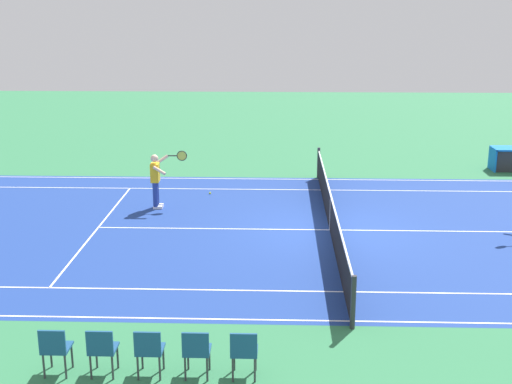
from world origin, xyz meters
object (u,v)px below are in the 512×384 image
at_px(spectator_chair_0, 244,350).
at_px(spectator_chair_3, 102,348).
at_px(spectator_chair_1, 196,350).
at_px(equipment_cart_tarped, 508,159).
at_px(tennis_ball, 210,193).
at_px(tennis_player_near, 156,178).
at_px(spectator_chair_4, 55,347).
at_px(spectator_chair_2, 149,349).
at_px(tennis_net, 331,213).

relative_size(spectator_chair_0, spectator_chair_3, 1.00).
relative_size(spectator_chair_1, equipment_cart_tarped, 0.70).
height_order(spectator_chair_0, spectator_chair_1, same).
bearing_deg(equipment_cart_tarped, spectator_chair_3, 52.36).
height_order(spectator_chair_3, equipment_cart_tarped, spectator_chair_3).
height_order(tennis_ball, spectator_chair_3, spectator_chair_3).
bearing_deg(tennis_player_near, spectator_chair_4, 90.00).
distance_m(tennis_ball, spectator_chair_2, 11.16).
height_order(tennis_net, spectator_chair_0, tennis_net).
distance_m(tennis_player_near, spectator_chair_0, 10.09).
distance_m(spectator_chair_3, spectator_chair_4, 0.78).
relative_size(spectator_chair_2, spectator_chair_3, 1.00).
bearing_deg(tennis_player_near, tennis_net, 159.17).
bearing_deg(spectator_chair_1, spectator_chair_3, 0.00).
height_order(spectator_chair_2, spectator_chair_4, same).
bearing_deg(spectator_chair_2, spectator_chair_3, 0.00).
distance_m(spectator_chair_2, spectator_chair_3, 0.78).
xyz_separation_m(tennis_ball, spectator_chair_0, (-1.67, 11.15, 0.49)).
distance_m(tennis_player_near, spectator_chair_2, 9.72).
bearing_deg(spectator_chair_0, spectator_chair_1, 0.00).
height_order(spectator_chair_1, equipment_cart_tarped, spectator_chair_1).
bearing_deg(tennis_net, spectator_chair_0, 75.56).
xyz_separation_m(spectator_chair_0, spectator_chair_1, (0.78, 0.00, 0.00)).
xyz_separation_m(tennis_player_near, tennis_ball, (-1.44, -1.56, -0.90)).
height_order(tennis_ball, spectator_chair_4, spectator_chair_4).
bearing_deg(tennis_ball, equipment_cart_tarped, -161.31).
xyz_separation_m(spectator_chair_0, spectator_chair_3, (2.34, 0.00, 0.00)).
distance_m(spectator_chair_0, spectator_chair_2, 1.56).
height_order(spectator_chair_3, spectator_chair_4, same).
bearing_deg(spectator_chair_0, tennis_net, -104.44).
relative_size(spectator_chair_1, spectator_chair_3, 1.00).
distance_m(tennis_net, spectator_chair_4, 9.18).
relative_size(tennis_net, spectator_chair_3, 13.30).
bearing_deg(spectator_chair_3, tennis_ball, -93.40).
bearing_deg(equipment_cart_tarped, spectator_chair_4, 50.52).
relative_size(tennis_ball, spectator_chair_2, 0.08).
height_order(tennis_player_near, spectator_chair_2, tennis_player_near).
xyz_separation_m(spectator_chair_4, equipment_cart_tarped, (-12.17, -14.77, -0.08)).
bearing_deg(spectator_chair_2, spectator_chair_1, 180.00).
height_order(spectator_chair_0, spectator_chair_3, same).
bearing_deg(equipment_cart_tarped, tennis_net, 45.16).
distance_m(tennis_net, equipment_cart_tarped, 10.05).
bearing_deg(spectator_chair_4, tennis_player_near, -90.00).
relative_size(tennis_net, spectator_chair_1, 13.30).
bearing_deg(spectator_chair_0, equipment_cart_tarped, -121.51).
bearing_deg(spectator_chair_2, tennis_ball, -89.40).
xyz_separation_m(spectator_chair_0, spectator_chair_4, (3.12, 0.00, 0.00)).
bearing_deg(tennis_ball, tennis_player_near, 47.28).
distance_m(tennis_ball, equipment_cart_tarped, 11.34).
height_order(spectator_chair_0, equipment_cart_tarped, spectator_chair_0).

